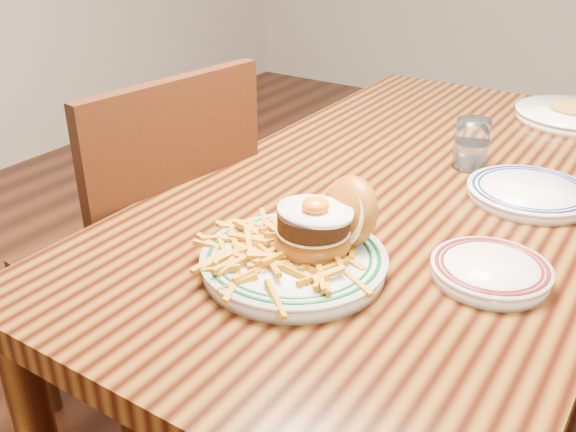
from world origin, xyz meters
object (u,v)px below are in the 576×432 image
Objects in this scene: table at (411,219)px; side_plate at (491,270)px; chair_left at (152,254)px; main_plate at (303,246)px.

table is 8.47× the size of side_plate.
side_plate is at bearing 5.68° from chair_left.
chair_left is (-0.55, -0.25, -0.14)m from table.
chair_left reaches higher than side_plate.
side_plate is (0.27, 0.13, -0.02)m from main_plate.
chair_left is at bearing -173.70° from main_plate.
main_plate reaches higher than table.
side_plate is (0.80, -0.03, 0.25)m from chair_left.
side_plate is at bearing -48.75° from table.
main_plate is (0.53, -0.17, 0.27)m from chair_left.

